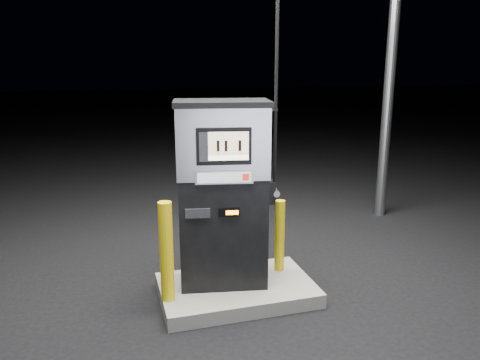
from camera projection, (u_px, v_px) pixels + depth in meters
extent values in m
plane|color=black|center=(237.00, 296.00, 4.97)|extent=(80.00, 80.00, 0.00)
cube|color=slate|center=(237.00, 290.00, 4.96)|extent=(1.60, 1.00, 0.15)
cylinder|color=gray|center=(390.00, 74.00, 7.10)|extent=(0.16, 0.16, 4.50)
cube|color=black|center=(223.00, 230.00, 4.86)|extent=(0.96, 0.66, 1.16)
cube|color=#A7A6AD|center=(222.00, 141.00, 4.63)|extent=(0.98, 0.68, 0.70)
cube|color=black|center=(222.00, 103.00, 4.54)|extent=(1.02, 0.73, 0.06)
cube|color=black|center=(224.00, 146.00, 4.37)|extent=(0.52, 0.12, 0.35)
cube|color=#BDAD89|center=(228.00, 144.00, 4.35)|extent=(0.38, 0.07, 0.22)
cube|color=white|center=(229.00, 158.00, 4.39)|extent=(0.38, 0.07, 0.05)
cube|color=#A7A6AD|center=(224.00, 177.00, 4.44)|extent=(0.55, 0.13, 0.13)
cube|color=#AFB1B7|center=(224.00, 178.00, 4.43)|extent=(0.50, 0.10, 0.10)
cube|color=#A4210A|center=(246.00, 177.00, 4.45)|extent=(0.06, 0.01, 0.06)
cube|color=black|center=(229.00, 212.00, 4.54)|extent=(0.20, 0.06, 0.08)
cube|color=orange|center=(232.00, 213.00, 4.53)|extent=(0.12, 0.03, 0.04)
cube|color=black|center=(198.00, 213.00, 4.51)|extent=(0.24, 0.07, 0.09)
cube|color=black|center=(270.00, 192.00, 4.81)|extent=(0.12, 0.18, 0.23)
cylinder|color=gray|center=(275.00, 192.00, 4.81)|extent=(0.10, 0.21, 0.06)
cylinder|color=black|center=(277.00, 34.00, 4.39)|extent=(0.04, 0.04, 2.88)
cylinder|color=#DCBE0C|center=(166.00, 252.00, 4.49)|extent=(0.17, 0.17, 1.00)
cylinder|color=#DCBE0C|center=(280.00, 236.00, 5.17)|extent=(0.12, 0.12, 0.81)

